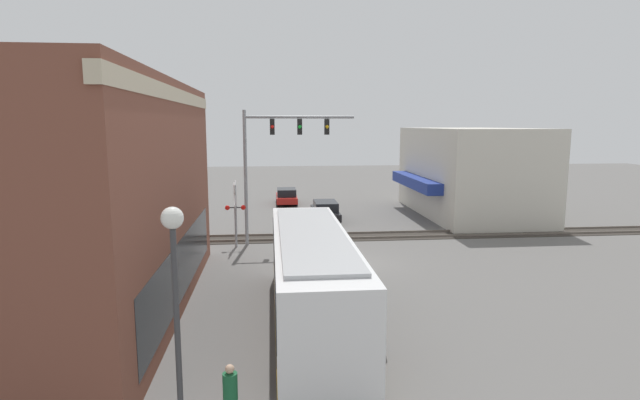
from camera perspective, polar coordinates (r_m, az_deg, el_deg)
ground_plane at (r=25.64m, az=3.91°, el=-7.22°), size 120.00×120.00×0.00m
brick_building at (r=20.60m, az=-28.93°, el=0.02°), size 16.37×9.70×8.59m
shop_building at (r=40.52m, az=16.65°, el=3.11°), size 13.94×8.66×6.71m
city_bus at (r=17.44m, az=-0.96°, el=-8.52°), size 11.58×2.59×3.36m
traffic_signal_gantry at (r=28.85m, az=-5.05°, el=6.02°), size 0.42×6.37×7.81m
crossing_signal at (r=28.86m, az=-9.65°, el=-0.86°), size 1.41×1.18×3.81m
streetlamp at (r=10.55m, az=-16.07°, el=-12.66°), size 0.44×0.44×5.44m
rail_track_near at (r=31.38m, az=2.09°, el=-4.19°), size 2.60×60.00×0.15m
parked_car_black at (r=36.68m, az=0.61°, el=-1.29°), size 4.75×1.82×1.43m
parked_car_red at (r=44.20m, az=-3.85°, el=0.37°), size 4.20×1.82×1.39m
pedestrian_by_lamp at (r=12.41m, az=-10.19°, el=-21.34°), size 0.34×0.34×1.63m
pedestrian_near_bus at (r=16.08m, az=6.82°, el=-13.90°), size 0.34×0.34×1.67m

